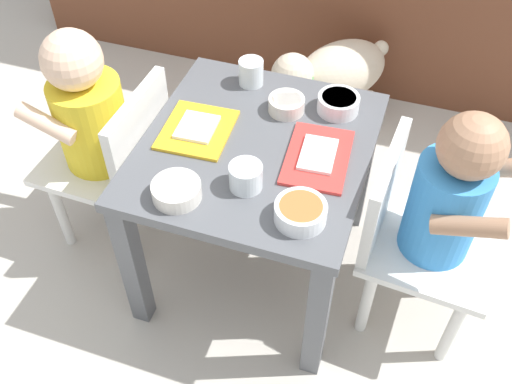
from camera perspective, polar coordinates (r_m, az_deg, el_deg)
The scene contains 13 objects.
ground_plane at distance 1.61m, azimuth 0.00°, elevation -6.97°, with size 7.00×7.00×0.00m, color #B2ADA3.
dining_table at distance 1.34m, azimuth 0.00°, elevation 2.07°, with size 0.50×0.54×0.44m.
seated_child_left at distance 1.46m, azimuth -15.51°, elevation 6.78°, with size 0.29×0.29×0.64m.
seated_child_right at distance 1.27m, azimuth 17.55°, elevation -1.30°, with size 0.30×0.30×0.64m.
dog at distance 1.92m, azimuth 7.55°, elevation 11.52°, with size 0.37×0.38×0.31m.
food_tray_left at distance 1.32m, azimuth -5.85°, elevation 6.10°, with size 0.16×0.18×0.02m.
food_tray_right at distance 1.25m, azimuth 6.06°, elevation 3.42°, with size 0.15×0.21×0.02m.
water_cup_left at distance 1.17m, azimuth -1.01°, elevation 1.40°, with size 0.07×0.07×0.06m.
water_cup_right at distance 1.44m, azimuth -0.49°, elevation 11.54°, with size 0.06×0.06×0.06m.
veggie_bowl_far at distance 1.12m, azimuth 4.40°, elevation -1.98°, with size 0.10×0.10×0.04m.
cereal_bowl_right_side at distance 1.36m, azimuth 3.01°, elevation 8.61°, with size 0.08×0.08×0.04m.
veggie_bowl_near at distance 1.37m, azimuth 8.10°, elevation 8.65°, with size 0.10×0.10×0.04m.
cereal_bowl_left_side at distance 1.17m, azimuth -7.82°, elevation 0.16°, with size 0.10×0.10×0.04m.
Camera 1 is at (0.30, -0.90, 1.30)m, focal length 40.70 mm.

